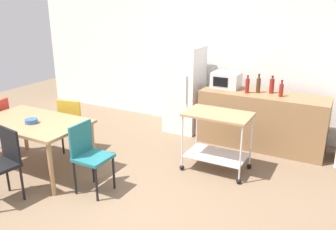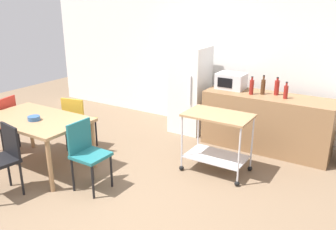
{
  "view_description": "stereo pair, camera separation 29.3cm",
  "coord_description": "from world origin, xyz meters",
  "px_view_note": "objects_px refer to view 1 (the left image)",
  "views": [
    {
      "loc": [
        2.08,
        -2.85,
        2.34
      ],
      "look_at": [
        -0.09,
        1.2,
        0.8
      ],
      "focal_mm": 37.24,
      "sensor_mm": 36.0,
      "label": 1
    },
    {
      "loc": [
        2.33,
        -2.7,
        2.34
      ],
      "look_at": [
        -0.09,
        1.2,
        0.8
      ],
      "focal_mm": 37.24,
      "sensor_mm": 36.0,
      "label": 2
    }
  ],
  "objects_px": {
    "microwave": "(226,80)",
    "chair_teal": "(89,153)",
    "chair_black": "(3,161)",
    "bottle_sesame_oil": "(281,90)",
    "fruit_bowl": "(31,121)",
    "chair_mustard": "(74,122)",
    "refrigerator": "(184,89)",
    "kitchen_cart": "(217,132)",
    "bottle_vinegar": "(247,86)",
    "bottle_hot_sauce": "(258,85)",
    "dining_table": "(33,126)",
    "bottle_soy_sauce": "(272,86)"
  },
  "relations": [
    {
      "from": "chair_black",
      "to": "chair_teal",
      "type": "height_order",
      "value": "same"
    },
    {
      "from": "chair_teal",
      "to": "bottle_hot_sauce",
      "type": "xyz_separation_m",
      "value": [
        1.44,
        2.45,
        0.51
      ]
    },
    {
      "from": "bottle_sesame_oil",
      "to": "chair_black",
      "type": "bearing_deg",
      "value": -130.35
    },
    {
      "from": "bottle_sesame_oil",
      "to": "fruit_bowl",
      "type": "height_order",
      "value": "bottle_sesame_oil"
    },
    {
      "from": "refrigerator",
      "to": "bottle_sesame_oil",
      "type": "xyz_separation_m",
      "value": [
        1.71,
        -0.15,
        0.23
      ]
    },
    {
      "from": "chair_mustard",
      "to": "bottle_sesame_oil",
      "type": "xyz_separation_m",
      "value": [
        2.78,
        1.59,
        0.49
      ]
    },
    {
      "from": "kitchen_cart",
      "to": "fruit_bowl",
      "type": "height_order",
      "value": "kitchen_cart"
    },
    {
      "from": "microwave",
      "to": "dining_table",
      "type": "bearing_deg",
      "value": -127.91
    },
    {
      "from": "chair_mustard",
      "to": "fruit_bowl",
      "type": "xyz_separation_m",
      "value": [
        0.01,
        -0.8,
        0.26
      ]
    },
    {
      "from": "bottle_sesame_oil",
      "to": "fruit_bowl",
      "type": "bearing_deg",
      "value": -139.26
    },
    {
      "from": "refrigerator",
      "to": "microwave",
      "type": "xyz_separation_m",
      "value": [
        0.78,
        -0.01,
        0.25
      ]
    },
    {
      "from": "bottle_vinegar",
      "to": "bottle_soy_sauce",
      "type": "relative_size",
      "value": 1.02
    },
    {
      "from": "chair_teal",
      "to": "bottle_sesame_oil",
      "type": "xyz_separation_m",
      "value": [
        1.82,
        2.38,
        0.49
      ]
    },
    {
      "from": "chair_mustard",
      "to": "chair_teal",
      "type": "relative_size",
      "value": 1.0
    },
    {
      "from": "chair_black",
      "to": "bottle_soy_sauce",
      "type": "xyz_separation_m",
      "value": [
        2.4,
        3.17,
        0.5
      ]
    },
    {
      "from": "kitchen_cart",
      "to": "fruit_bowl",
      "type": "distance_m",
      "value": 2.53
    },
    {
      "from": "microwave",
      "to": "chair_black",
      "type": "bearing_deg",
      "value": -117.37
    },
    {
      "from": "kitchen_cart",
      "to": "bottle_hot_sauce",
      "type": "bearing_deg",
      "value": 78.26
    },
    {
      "from": "bottle_hot_sauce",
      "to": "chair_mustard",
      "type": "bearing_deg",
      "value": -145.55
    },
    {
      "from": "chair_black",
      "to": "bottle_soy_sauce",
      "type": "relative_size",
      "value": 3.15
    },
    {
      "from": "chair_teal",
      "to": "fruit_bowl",
      "type": "relative_size",
      "value": 5.36
    },
    {
      "from": "chair_mustard",
      "to": "fruit_bowl",
      "type": "height_order",
      "value": "chair_mustard"
    },
    {
      "from": "kitchen_cart",
      "to": "dining_table",
      "type": "bearing_deg",
      "value": -151.3
    },
    {
      "from": "chair_mustard",
      "to": "kitchen_cart",
      "type": "relative_size",
      "value": 0.98
    },
    {
      "from": "bottle_sesame_oil",
      "to": "bottle_hot_sauce",
      "type": "bearing_deg",
      "value": 169.75
    },
    {
      "from": "chair_black",
      "to": "bottle_soy_sauce",
      "type": "distance_m",
      "value": 4.0
    },
    {
      "from": "bottle_hot_sauce",
      "to": "bottle_sesame_oil",
      "type": "distance_m",
      "value": 0.38
    },
    {
      "from": "chair_teal",
      "to": "microwave",
      "type": "height_order",
      "value": "microwave"
    },
    {
      "from": "kitchen_cart",
      "to": "microwave",
      "type": "xyz_separation_m",
      "value": [
        -0.32,
        1.23,
        0.46
      ]
    },
    {
      "from": "dining_table",
      "to": "chair_black",
      "type": "distance_m",
      "value": 0.78
    },
    {
      "from": "refrigerator",
      "to": "bottle_vinegar",
      "type": "relative_size",
      "value": 5.39
    },
    {
      "from": "bottle_hot_sauce",
      "to": "fruit_bowl",
      "type": "height_order",
      "value": "bottle_hot_sauce"
    },
    {
      "from": "refrigerator",
      "to": "chair_mustard",
      "type": "bearing_deg",
      "value": -121.6
    },
    {
      "from": "chair_black",
      "to": "bottle_vinegar",
      "type": "height_order",
      "value": "bottle_vinegar"
    },
    {
      "from": "chair_black",
      "to": "kitchen_cart",
      "type": "distance_m",
      "value": 2.76
    },
    {
      "from": "refrigerator",
      "to": "microwave",
      "type": "relative_size",
      "value": 3.37
    },
    {
      "from": "bottle_vinegar",
      "to": "chair_mustard",
      "type": "bearing_deg",
      "value": -145.56
    },
    {
      "from": "refrigerator",
      "to": "bottle_hot_sauce",
      "type": "height_order",
      "value": "refrigerator"
    },
    {
      "from": "dining_table",
      "to": "chair_teal",
      "type": "bearing_deg",
      "value": -3.92
    },
    {
      "from": "microwave",
      "to": "bottle_vinegar",
      "type": "xyz_separation_m",
      "value": [
        0.41,
        -0.17,
        -0.01
      ]
    },
    {
      "from": "chair_black",
      "to": "refrigerator",
      "type": "bearing_deg",
      "value": 83.89
    },
    {
      "from": "refrigerator",
      "to": "bottle_hot_sauce",
      "type": "distance_m",
      "value": 1.37
    },
    {
      "from": "microwave",
      "to": "chair_teal",
      "type": "bearing_deg",
      "value": -109.27
    },
    {
      "from": "chair_black",
      "to": "bottle_hot_sauce",
      "type": "bearing_deg",
      "value": 63.59
    },
    {
      "from": "microwave",
      "to": "bottle_hot_sauce",
      "type": "height_order",
      "value": "bottle_hot_sauce"
    },
    {
      "from": "refrigerator",
      "to": "microwave",
      "type": "bearing_deg",
      "value": -0.92
    },
    {
      "from": "chair_teal",
      "to": "bottle_soy_sauce",
      "type": "distance_m",
      "value": 3.05
    },
    {
      "from": "chair_black",
      "to": "microwave",
      "type": "relative_size",
      "value": 1.93
    },
    {
      "from": "bottle_hot_sauce",
      "to": "bottle_vinegar",
      "type": "bearing_deg",
      "value": -145.35
    },
    {
      "from": "chair_mustard",
      "to": "chair_teal",
      "type": "height_order",
      "value": "same"
    }
  ]
}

